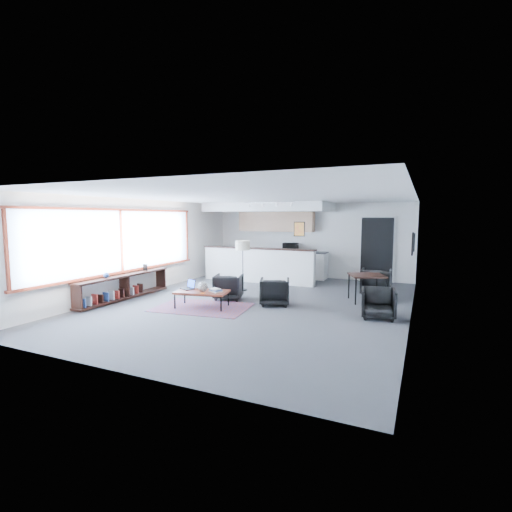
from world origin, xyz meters
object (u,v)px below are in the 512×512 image
at_px(book_stack, 216,290).
at_px(laptop, 189,286).
at_px(dining_table, 367,277).
at_px(dining_chair_far, 376,283).
at_px(armchair_left, 228,286).
at_px(ceramic_pot, 203,287).
at_px(microwave, 290,246).
at_px(dining_chair_near, 378,304).
at_px(floor_lamp, 243,247).
at_px(armchair_right, 275,290).
at_px(coffee_table, 202,292).

bearing_deg(book_stack, laptop, 175.23).
height_order(dining_table, dining_chair_far, dining_table).
relative_size(armchair_left, dining_table, 0.67).
distance_m(ceramic_pot, microwave, 5.18).
distance_m(dining_table, dining_chair_near, 1.59).
relative_size(book_stack, dining_chair_far, 0.49).
bearing_deg(dining_chair_far, floor_lamp, 9.62).
bearing_deg(armchair_right, book_stack, 21.07).
bearing_deg(book_stack, microwave, 89.33).
bearing_deg(ceramic_pot, coffee_table, 137.38).
bearing_deg(book_stack, dining_table, 35.84).
bearing_deg(ceramic_pot, armchair_right, 36.74).
relative_size(armchair_right, microwave, 1.39).
height_order(coffee_table, dining_chair_far, dining_chair_far).
relative_size(laptop, floor_lamp, 0.27).
bearing_deg(armchair_right, ceramic_pot, 17.00).
bearing_deg(floor_lamp, dining_chair_far, 13.49).
xyz_separation_m(armchair_left, microwave, (0.28, 4.03, 0.75)).
bearing_deg(microwave, book_stack, -96.84).
bearing_deg(dining_table, armchair_left, -160.00).
xyz_separation_m(armchair_right, floor_lamp, (-1.50, 1.27, 0.90)).
bearing_deg(coffee_table, laptop, 155.31).
distance_m(book_stack, microwave, 5.09).
height_order(laptop, dining_chair_far, dining_chair_far).
height_order(laptop, book_stack, laptop).
bearing_deg(floor_lamp, microwave, 80.71).
relative_size(book_stack, dining_chair_near, 0.57).
distance_m(ceramic_pot, dining_chair_far, 4.71).
relative_size(book_stack, microwave, 0.66).
bearing_deg(armchair_left, coffee_table, 65.82).
height_order(ceramic_pot, dining_chair_far, dining_chair_far).
distance_m(coffee_table, floor_lamp, 2.42).
bearing_deg(floor_lamp, dining_chair_near, -20.81).
relative_size(dining_table, microwave, 2.08).
bearing_deg(dining_table, dining_chair_far, 81.71).
bearing_deg(coffee_table, armchair_right, 22.38).
distance_m(laptop, dining_chair_far, 4.98).
distance_m(armchair_left, dining_chair_near, 3.75).
bearing_deg(coffee_table, dining_chair_near, -0.58).
bearing_deg(dining_chair_near, laptop, 179.79).
bearing_deg(ceramic_pot, dining_chair_far, 42.30).
height_order(ceramic_pot, dining_chair_near, ceramic_pot).
bearing_deg(armchair_right, laptop, 5.56).
relative_size(book_stack, floor_lamp, 0.23).
relative_size(dining_chair_far, microwave, 1.33).
bearing_deg(laptop, armchair_right, 48.93).
distance_m(ceramic_pot, dining_table, 4.07).
bearing_deg(coffee_table, floor_lamp, 79.69).
relative_size(armchair_right, dining_chair_far, 1.05).
bearing_deg(microwave, armchair_left, -100.14).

